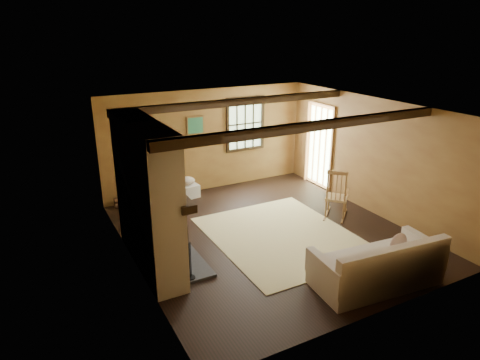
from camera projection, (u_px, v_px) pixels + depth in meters
ground at (267, 234)px, 8.14m from camera, size 5.50×5.50×0.00m
room_envelope at (272, 146)px, 7.89m from camera, size 5.02×5.52×2.44m
fireplace at (149, 202)px, 6.78m from camera, size 1.02×2.30×2.40m
rug at (282, 236)px, 8.06m from camera, size 2.50×3.00×0.01m
rocking_chair at (337, 196)px, 8.76m from camera, size 0.82×0.79×1.04m
sofa at (378, 268)px, 6.46m from camera, size 2.04×1.05×0.80m
firewood_pile at (130, 201)px, 9.37m from camera, size 0.66×0.12×0.24m
laundry_basket at (187, 191)px, 9.84m from camera, size 0.55×0.44×0.30m
basket_pillow at (187, 181)px, 9.75m from camera, size 0.45×0.40×0.19m
armchair at (157, 198)px, 8.95m from camera, size 1.02×1.01×0.68m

